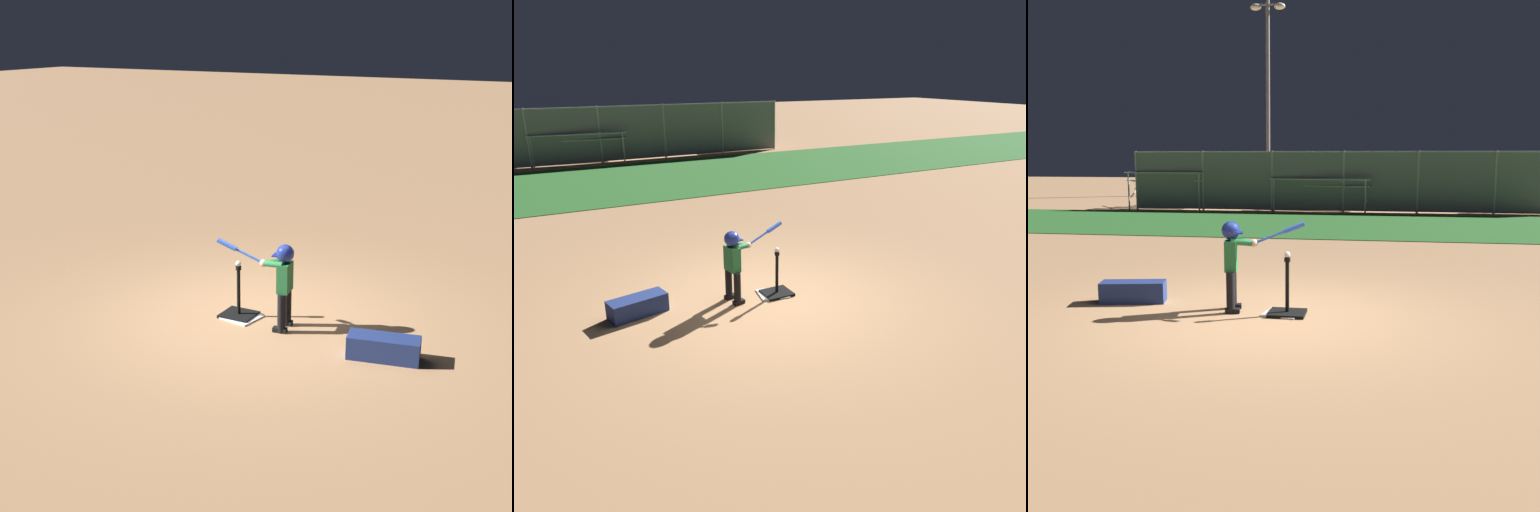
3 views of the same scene
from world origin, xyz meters
The scene contains 12 objects.
ground_plane centered at (0.00, 0.00, 0.00)m, with size 90.00×90.00×0.00m, color #AD7F56.
grass_outfield_strip centered at (0.00, 9.91, 0.01)m, with size 56.00×6.25×0.02m, color #286026.
backstop_fence centered at (0.00, 13.84, 1.10)m, with size 15.09×0.08×2.10m.
home_plate centered at (0.12, 0.15, 0.01)m, with size 0.44×0.44×0.02m, color white.
batting_tee centered at (0.18, 0.12, 0.09)m, with size 0.45×0.40×0.71m.
batter_child centered at (-0.50, 0.21, 0.72)m, with size 1.03×0.36×1.13m.
baseball centered at (0.18, 0.12, 0.75)m, with size 0.07×0.07×0.07m, color white.
bleachers_right_center centered at (-6.42, 14.80, 0.67)m, with size 3.03×2.44×1.37m.
bleachers_far_left centered at (-0.72, 14.76, 0.57)m, with size 3.72×2.83×1.17m.
bleachers_far_right centered at (6.16, 14.81, 0.43)m, with size 3.00×1.91×0.88m.
equipment_bag centered at (-1.94, 0.44, 0.14)m, with size 0.84×0.32×0.28m, color navy.
field_light_pole centered at (-4.46, 23.57, 6.13)m, with size 1.76×0.44×9.51m.
Camera 3 is at (1.27, -6.91, 1.92)m, focal length 42.00 mm.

